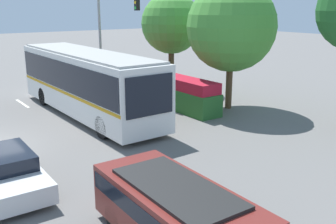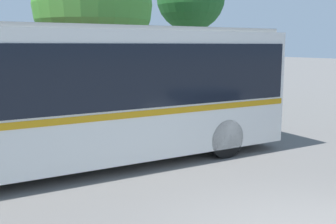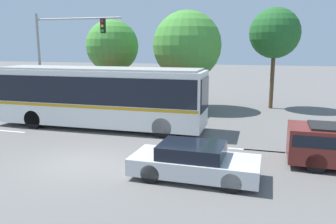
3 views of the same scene
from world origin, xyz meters
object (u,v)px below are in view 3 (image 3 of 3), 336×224
street_tree_right (275,33)px  sedan_foreground (194,162)px  street_tree_centre (187,46)px  traffic_light_pole (59,46)px  street_tree_left (112,46)px  city_bus (99,94)px

street_tree_right → sedan_foreground: bearing=-100.5°
sedan_foreground → street_tree_centre: street_tree_centre is taller
traffic_light_pole → street_tree_left: traffic_light_pole is taller
city_bus → sedan_foreground: (6.47, -5.75, -1.29)m
street_tree_left → street_tree_right: size_ratio=0.90×
city_bus → street_tree_left: bearing=108.3°
traffic_light_pole → street_tree_left: size_ratio=1.04×
sedan_foreground → street_tree_centre: bearing=104.9°
traffic_light_pole → street_tree_right: street_tree_right is taller
city_bus → street_tree_right: bearing=42.8°
traffic_light_pole → street_tree_left: 4.01m
city_bus → street_tree_left: size_ratio=1.84×
street_tree_right → street_tree_left: bearing=-172.9°
street_tree_centre → street_tree_left: bearing=176.7°
sedan_foreground → traffic_light_pole: 15.62m
street_tree_left → street_tree_centre: size_ratio=0.93×
city_bus → street_tree_centre: bearing=63.4°
sedan_foreground → traffic_light_pole: (-11.49, 9.86, 3.83)m
city_bus → street_tree_centre: 8.06m
sedan_foreground → street_tree_right: 15.38m
street_tree_centre → street_tree_right: street_tree_right is taller
street_tree_left → street_tree_right: (11.61, 1.45, 0.89)m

